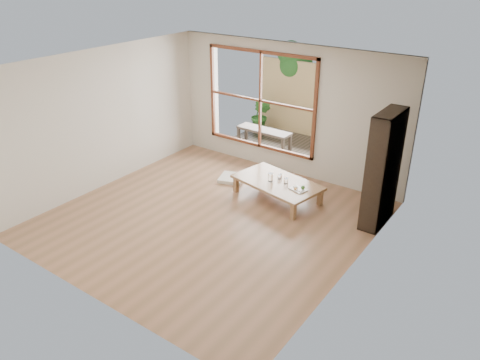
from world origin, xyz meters
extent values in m
plane|color=#A87654|center=(0.00, 0.00, 0.00)|extent=(5.00, 5.00, 0.00)
cube|color=tan|center=(0.53, 1.28, 0.32)|extent=(1.72, 1.18, 0.05)
cube|color=tan|center=(-0.24, 1.07, 0.15)|extent=(0.09, 0.09, 0.30)
cube|color=tan|center=(-0.10, 1.78, 0.15)|extent=(0.09, 0.09, 0.30)
cube|color=tan|center=(1.15, 0.79, 0.15)|extent=(0.09, 0.09, 0.30)
cube|color=tan|center=(1.30, 1.50, 0.15)|extent=(0.09, 0.09, 0.30)
cube|color=beige|center=(-0.61, 1.44, 0.03)|extent=(0.60, 0.60, 0.07)
cube|color=black|center=(2.33, 1.53, 0.96)|extent=(0.31, 0.86, 1.92)
cylinder|color=silver|center=(0.43, 1.20, 0.43)|extent=(0.09, 0.09, 0.16)
cylinder|color=silver|center=(0.70, 1.29, 0.40)|extent=(0.07, 0.07, 0.10)
cylinder|color=silver|center=(0.50, 1.43, 0.38)|extent=(0.06, 0.06, 0.08)
cylinder|color=silver|center=(0.52, 1.37, 0.38)|extent=(0.06, 0.06, 0.07)
cube|color=white|center=(1.01, 1.19, 0.35)|extent=(0.32, 0.27, 0.02)
sphere|color=#417830|center=(1.08, 1.23, 0.40)|extent=(0.07, 0.07, 0.07)
cube|color=orange|center=(0.98, 1.15, 0.38)|extent=(0.06, 0.05, 0.02)
cube|color=beige|center=(0.94, 1.22, 0.37)|extent=(0.07, 0.06, 0.02)
cylinder|color=silver|center=(1.04, 1.13, 0.37)|extent=(0.16, 0.05, 0.01)
cube|color=#3A302A|center=(-0.60, 3.56, 0.00)|extent=(2.80, 2.00, 0.05)
cube|color=black|center=(-1.04, 3.28, 0.41)|extent=(1.32, 0.41, 0.05)
cube|color=black|center=(-1.66, 3.14, 0.21)|extent=(0.06, 0.06, 0.36)
cube|color=black|center=(-1.66, 3.44, 0.21)|extent=(0.06, 0.06, 0.36)
cube|color=black|center=(-0.43, 3.11, 0.21)|extent=(0.06, 0.06, 0.36)
cube|color=black|center=(-0.42, 3.41, 0.21)|extent=(0.06, 0.06, 0.36)
cube|color=tan|center=(-0.60, 4.56, 0.90)|extent=(2.80, 0.06, 1.80)
imported|color=#2C5B21|center=(0.29, 4.27, 0.43)|extent=(0.79, 0.70, 0.80)
imported|color=#2C5B21|center=(-1.63, 4.04, 0.47)|extent=(0.55, 0.47, 0.90)
cylinder|color=#4C3D2D|center=(-1.30, 4.86, 0.80)|extent=(0.14, 0.14, 1.60)
sphere|color=#2C5B21|center=(-1.18, 4.86, 1.65)|extent=(0.84, 0.84, 0.84)
sphere|color=#2C5B21|center=(-1.45, 4.94, 1.45)|extent=(0.70, 0.70, 0.70)
sphere|color=#2C5B21|center=(-1.27, 4.76, 1.90)|extent=(0.64, 0.64, 0.64)
camera|label=1|loc=(4.41, -5.34, 4.05)|focal=35.00mm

